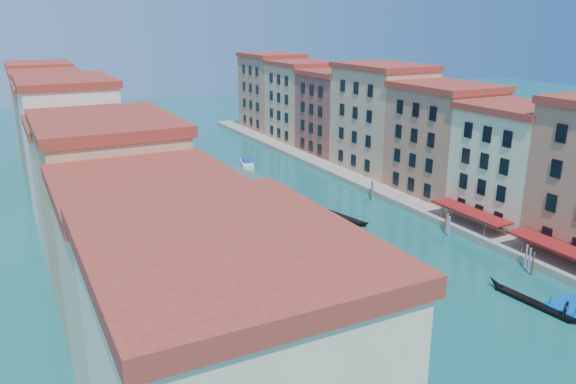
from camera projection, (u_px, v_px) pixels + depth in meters
name	position (u px, v px, depth m)	size (l,w,h in m)	color
left_bank_palazzos	(78.00, 164.00, 77.46)	(12.80, 128.40, 21.00)	beige
right_bank_palazzos	(401.00, 129.00, 102.24)	(12.80, 128.40, 21.00)	brown
quay	(362.00, 183.00, 101.46)	(4.00, 140.00, 1.00)	gray
restaurant_awnings	(571.00, 252.00, 65.13)	(3.20, 44.55, 3.12)	maroon
mooring_poles_right	(511.00, 253.00, 69.20)	(1.44, 54.24, 3.20)	#4F2C1B
vaporetto_far	(232.00, 182.00, 98.65)	(8.94, 23.48, 3.41)	white
gondola_fore	(333.00, 255.00, 70.72)	(5.01, 11.71, 2.42)	black
gondola_right	(535.00, 302.00, 58.87)	(1.93, 11.49, 2.29)	black
gondola_far	(338.00, 215.00, 85.31)	(3.76, 12.56, 1.80)	black
motorboat_mid	(325.00, 230.00, 78.54)	(4.39, 7.84, 1.55)	white
motorboat_far	(247.00, 163.00, 115.39)	(3.89, 7.07, 1.40)	white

